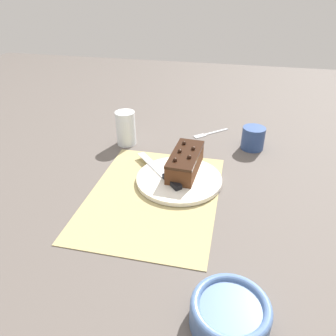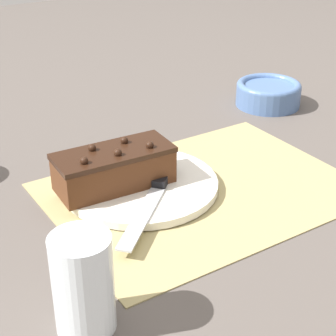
{
  "view_description": "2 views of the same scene",
  "coord_description": "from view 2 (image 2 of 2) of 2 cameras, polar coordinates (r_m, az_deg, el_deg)",
  "views": [
    {
      "loc": [
        -0.69,
        -0.19,
        0.52
      ],
      "look_at": [
        0.04,
        -0.03,
        0.07
      ],
      "focal_mm": 35.0,
      "sensor_mm": 36.0,
      "label": 1
    },
    {
      "loc": [
        0.45,
        0.61,
        0.44
      ],
      "look_at": [
        0.05,
        -0.03,
        0.04
      ],
      "focal_mm": 60.0,
      "sensor_mm": 36.0,
      "label": 2
    }
  ],
  "objects": [
    {
      "name": "ground_plane",
      "position": [
        0.88,
        3.47,
        -2.34
      ],
      "size": [
        3.0,
        3.0,
        0.0
      ],
      "primitive_type": "plane",
      "color": "#544C47"
    },
    {
      "name": "placemat_woven",
      "position": [
        0.88,
        3.48,
        -2.23
      ],
      "size": [
        0.46,
        0.34,
        0.0
      ],
      "primitive_type": "cube",
      "color": "tan",
      "rests_on": "ground_plane"
    },
    {
      "name": "cake_plate",
      "position": [
        0.87,
        -2.81,
        -1.67
      ],
      "size": [
        0.24,
        0.24,
        0.01
      ],
      "color": "white",
      "rests_on": "placemat_woven"
    },
    {
      "name": "chocolate_cake",
      "position": [
        0.85,
        -5.5,
        0.01
      ],
      "size": [
        0.18,
        0.09,
        0.07
      ],
      "rotation": [
        0.0,
        0.0,
        -0.06
      ],
      "color": "#512D19",
      "rests_on": "cake_plate"
    },
    {
      "name": "serving_knife",
      "position": [
        0.84,
        -1.08,
        -2.03
      ],
      "size": [
        0.19,
        0.17,
        0.01
      ],
      "rotation": [
        0.0,
        0.0,
        5.45
      ],
      "color": "black",
      "rests_on": "cake_plate"
    },
    {
      "name": "drinking_glass",
      "position": [
        0.61,
        -8.62,
        -11.56
      ],
      "size": [
        0.07,
        0.07,
        0.12
      ],
      "color": "white",
      "rests_on": "ground_plane"
    },
    {
      "name": "small_bowl",
      "position": [
        1.21,
        10.15,
        7.53
      ],
      "size": [
        0.14,
        0.14,
        0.05
      ],
      "color": "#4C6B9E",
      "rests_on": "ground_plane"
    }
  ]
}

